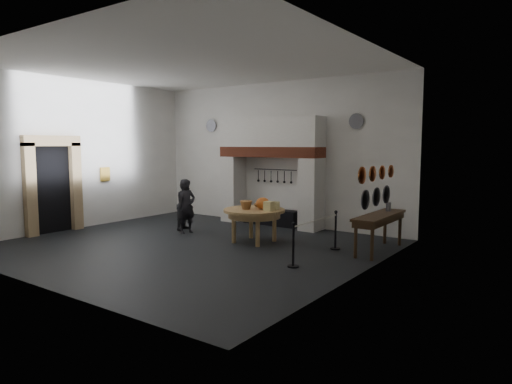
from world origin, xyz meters
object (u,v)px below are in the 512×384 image
Objects in this scene: iron_range at (271,217)px; work_table at (254,210)px; barrier_post_near at (293,246)px; barrier_post_far at (336,231)px; visitor_far at (186,204)px; side_table at (380,215)px; visitor_near at (187,207)px.

work_table is at bearing -66.14° from iron_range.
barrier_post_far is at bearing 90.00° from barrier_post_near.
work_table is at bearing -166.72° from barrier_post_far.
barrier_post_far is (0.00, 2.00, 0.00)m from barrier_post_near.
barrier_post_near is at bearing -124.53° from visitor_far.
iron_range is at bearing 159.59° from side_table.
iron_range is at bearing 148.63° from barrier_post_far.
visitor_far reaches higher than barrier_post_near.
visitor_far reaches higher than iron_range.
side_table is 2.61m from barrier_post_near.
side_table is (4.10, -1.53, 0.62)m from iron_range.
visitor_near is at bearing 162.62° from barrier_post_near.
barrier_post_far is (-0.94, -0.40, -0.42)m from side_table.
barrier_post_near and barrier_post_far have the same top height.
iron_range is 2.71m from work_table.
visitor_far is 5.12m from barrier_post_near.
visitor_near is at bearing -149.21° from visitor_far.
barrier_post_far reaches higher than work_table.
barrier_post_far reaches higher than iron_range.
barrier_post_near is (4.79, -1.77, -0.31)m from visitor_far.
barrier_post_near is at bearing -35.81° from work_table.
visitor_far is 5.77m from side_table.
work_table is 1.78× the size of barrier_post_far.
work_table is 1.04× the size of visitor_near.
side_table reaches higher than work_table.
side_table is at bearing 23.03° from barrier_post_far.
visitor_near is at bearing -115.74° from iron_range.
iron_range is 5.04m from barrier_post_near.
work_table reaches higher than iron_range.
barrier_post_near is at bearing -51.18° from iron_range.
side_table is at bearing 68.57° from barrier_post_near.
work_table is 1.78× the size of barrier_post_near.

